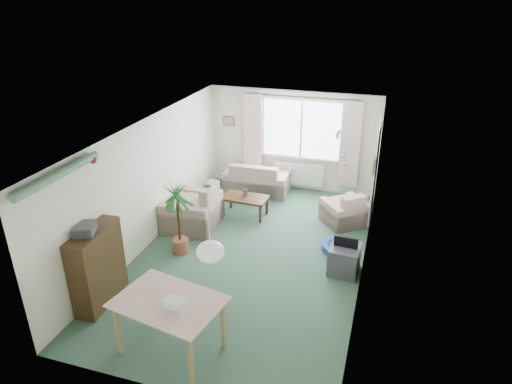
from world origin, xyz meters
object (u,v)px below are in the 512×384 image
(tv_cube, at_px, (344,259))
(pet_bed, at_px, (338,247))
(bookshelf, at_px, (98,267))
(houseplant, at_px, (178,217))
(sofa, at_px, (257,177))
(dining_table, at_px, (171,326))
(armchair_corner, at_px, (345,207))
(armchair_left, at_px, (191,205))
(coffee_table, at_px, (245,206))

(tv_cube, height_order, pet_bed, tv_cube)
(bookshelf, bearing_deg, houseplant, 68.29)
(bookshelf, height_order, houseplant, houseplant)
(sofa, bearing_deg, dining_table, 93.27)
(sofa, xyz_separation_m, houseplant, (-0.55, -3.03, 0.36))
(armchair_corner, relative_size, dining_table, 0.64)
(armchair_left, xyz_separation_m, tv_cube, (3.20, -0.73, -0.23))
(coffee_table, xyz_separation_m, houseplant, (-0.67, -1.78, 0.52))
(tv_cube, bearing_deg, sofa, 136.03)
(armchair_left, distance_m, pet_bed, 3.04)
(armchair_corner, bearing_deg, houseplant, -2.49)
(sofa, distance_m, coffee_table, 1.26)
(coffee_table, relative_size, bookshelf, 0.76)
(coffee_table, distance_m, pet_bed, 2.29)
(sofa, relative_size, houseplant, 1.03)
(armchair_left, height_order, coffee_table, armchair_left)
(armchair_corner, relative_size, bookshelf, 0.64)
(sofa, distance_m, armchair_corner, 2.42)
(armchair_corner, height_order, pet_bed, armchair_corner)
(sofa, relative_size, coffee_table, 1.59)
(sofa, bearing_deg, pet_bed, 135.51)
(pet_bed, bearing_deg, armchair_corner, 91.70)
(bookshelf, relative_size, tv_cube, 2.32)
(armchair_corner, xyz_separation_m, houseplant, (-2.77, -2.06, 0.37))
(armchair_left, xyz_separation_m, houseplant, (0.21, -0.99, 0.26))
(houseplant, bearing_deg, dining_table, -66.70)
(armchair_corner, height_order, coffee_table, armchair_corner)
(houseplant, relative_size, tv_cube, 2.71)
(armchair_left, height_order, tv_cube, armchair_left)
(armchair_left, bearing_deg, dining_table, 17.53)
(coffee_table, bearing_deg, pet_bed, -21.74)
(dining_table, xyz_separation_m, pet_bed, (1.80, 3.25, -0.34))
(bookshelf, distance_m, houseplant, 1.77)
(armchair_left, bearing_deg, bookshelf, -9.79)
(bookshelf, xyz_separation_m, tv_cube, (3.54, 1.93, -0.38))
(houseplant, distance_m, tv_cube, 3.04)
(coffee_table, relative_size, dining_table, 0.75)
(armchair_left, xyz_separation_m, coffee_table, (0.88, 0.80, -0.26))
(dining_table, relative_size, pet_bed, 2.04)
(sofa, bearing_deg, coffee_table, 93.99)
(armchair_left, bearing_deg, pet_bed, 86.50)
(armchair_corner, bearing_deg, tv_cube, 57.95)
(armchair_corner, xyz_separation_m, tv_cube, (0.22, -1.81, -0.12))
(sofa, relative_size, bookshelf, 1.20)
(sofa, distance_m, dining_table, 5.37)
(sofa, distance_m, pet_bed, 3.09)
(bookshelf, relative_size, dining_table, 0.99)
(sofa, relative_size, tv_cube, 2.78)
(armchair_left, distance_m, tv_cube, 3.29)
(armchair_corner, xyz_separation_m, armchair_left, (-2.98, -1.07, 0.11))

